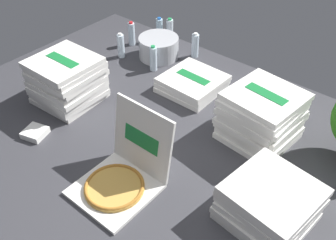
{
  "coord_description": "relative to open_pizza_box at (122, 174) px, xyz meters",
  "views": [
    {
      "loc": [
        1.2,
        -1.32,
        1.67
      ],
      "look_at": [
        0.03,
        0.1,
        0.14
      ],
      "focal_mm": 40.89,
      "sensor_mm": 36.0,
      "label": 1
    }
  ],
  "objects": [
    {
      "name": "water_bottle_4",
      "position": [
        -1.1,
        1.22,
        0.02
      ],
      "size": [
        0.06,
        0.06,
        0.22
      ],
      "color": "silver",
      "rests_on": "ground_plane"
    },
    {
      "name": "ice_bucket",
      "position": [
        -0.77,
        1.21,
        0.01
      ],
      "size": [
        0.34,
        0.34,
        0.18
      ],
      "primitive_type": "cylinder",
      "color": "#B7BABF",
      "rests_on": "ground_plane"
    },
    {
      "name": "pizza_stack_right_mid",
      "position": [
        -0.86,
        0.33,
        0.09
      ],
      "size": [
        0.46,
        0.46,
        0.34
      ],
      "color": "white",
      "rests_on": "ground_plane"
    },
    {
      "name": "pizza_stack_left_far",
      "position": [
        0.73,
        0.32,
        0.03
      ],
      "size": [
        0.47,
        0.47,
        0.23
      ],
      "color": "white",
      "rests_on": "ground_plane"
    },
    {
      "name": "pizza_stack_center_near",
      "position": [
        -0.26,
        1.0,
        -0.02
      ],
      "size": [
        0.43,
        0.42,
        0.12
      ],
      "color": "white",
      "rests_on": "ground_plane"
    },
    {
      "name": "water_bottle_2",
      "position": [
        -0.96,
        1.44,
        0.02
      ],
      "size": [
        0.06,
        0.06,
        0.22
      ],
      "color": "silver",
      "rests_on": "ground_plane"
    },
    {
      "name": "pizza_stack_right_far",
      "position": [
        0.39,
        0.84,
        0.09
      ],
      "size": [
        0.47,
        0.48,
        0.34
      ],
      "color": "white",
      "rests_on": "ground_plane"
    },
    {
      "name": "ground_plane",
      "position": [
        -0.09,
        0.37,
        -0.09
      ],
      "size": [
        3.2,
        2.4,
        0.02
      ],
      "primitive_type": "cube",
      "color": "#38383D"
    },
    {
      "name": "open_pizza_box",
      "position": [
        0.0,
        0.0,
        0.0
      ],
      "size": [
        0.41,
        0.49,
        0.43
      ],
      "color": "white",
      "rests_on": "ground_plane"
    },
    {
      "name": "water_bottle_5",
      "position": [
        -0.88,
        1.49,
        0.02
      ],
      "size": [
        0.06,
        0.06,
        0.22
      ],
      "color": "white",
      "rests_on": "ground_plane"
    },
    {
      "name": "water_bottle_3",
      "position": [
        -1.02,
        1.0,
        0.02
      ],
      "size": [
        0.06,
        0.06,
        0.22
      ],
      "color": "silver",
      "rests_on": "ground_plane"
    },
    {
      "name": "water_bottle_1",
      "position": [
        -0.67,
        1.02,
        0.02
      ],
      "size": [
        0.06,
        0.06,
        0.22
      ],
      "color": "silver",
      "rests_on": "ground_plane"
    },
    {
      "name": "napkin_pile",
      "position": [
        -0.73,
        -0.07,
        -0.06
      ],
      "size": [
        0.17,
        0.17,
        0.04
      ],
      "primitive_type": "cube",
      "rotation": [
        0.0,
        0.0,
        0.29
      ],
      "color": "white",
      "rests_on": "ground_plane"
    },
    {
      "name": "water_bottle_0",
      "position": [
        -0.54,
        1.41,
        0.02
      ],
      "size": [
        0.06,
        0.06,
        0.22
      ],
      "color": "silver",
      "rests_on": "ground_plane"
    }
  ]
}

